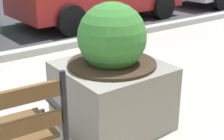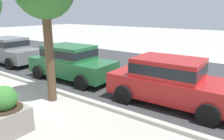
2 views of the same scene
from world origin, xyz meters
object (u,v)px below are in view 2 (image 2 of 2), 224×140
concrete_planter (6,114)px  parked_car_red (170,80)px  parked_car_grey (9,50)px  parked_car_green (71,61)px

concrete_planter → parked_car_red: 4.97m
parked_car_grey → parked_car_red: (10.12, 0.00, 0.00)m
concrete_planter → parked_car_red: size_ratio=0.30×
concrete_planter → parked_car_green: bearing=116.6°
concrete_planter → parked_car_grey: size_ratio=0.30×
concrete_planter → parked_car_green: 4.71m
concrete_planter → parked_car_grey: (-7.49, 4.20, 0.32)m
parked_car_grey → parked_car_green: same height
concrete_planter → parked_car_red: (2.63, 4.20, 0.32)m
parked_car_grey → parked_car_green: bearing=0.0°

